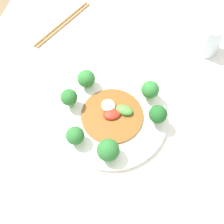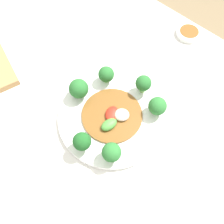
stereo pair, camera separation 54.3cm
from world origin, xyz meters
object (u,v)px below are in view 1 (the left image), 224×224
broccoli_northwest (75,136)px  broccoli_southeast (150,90)px  broccoli_north (69,98)px  chopsticks (63,24)px  broccoli_south (158,115)px  broccoli_northeast (86,79)px  stirfry_center (113,113)px  plate (112,117)px  drinking_glass (210,39)px  broccoli_west (108,150)px

broccoli_northwest → broccoli_southeast: size_ratio=0.90×
broccoli_northwest → broccoli_southeast: (0.16, -0.15, 0.00)m
broccoli_north → chopsticks: 0.32m
broccoli_north → broccoli_south: (-0.00, -0.22, -0.00)m
broccoli_northwest → broccoli_southeast: 0.22m
broccoli_northeast → chopsticks: broccoli_northeast is taller
broccoli_north → broccoli_southeast: size_ratio=1.01×
broccoli_south → chopsticks: bearing=48.3°
broccoli_north → stirfry_center: 0.12m
plate → broccoli_south: size_ratio=4.71×
drinking_glass → broccoli_northeast: bearing=123.7°
broccoli_north → broccoli_south: bearing=-90.8°
broccoli_north → broccoli_northeast: 0.07m
stirfry_center → broccoli_southeast: bearing=-49.2°
plate → chopsticks: (0.31, 0.23, -0.00)m
broccoli_southeast → chopsticks: bearing=53.1°
broccoli_northwest → broccoli_northeast: broccoli_northeast is taller
broccoli_west → broccoli_south: 0.15m
chopsticks → broccoli_northwest: bearing=-158.3°
chopsticks → broccoli_southeast: bearing=-126.9°
plate → drinking_glass: 0.37m
drinking_glass → plate: bearing=141.4°
broccoli_northwest → broccoli_south: bearing=-63.2°
broccoli_north → broccoli_northwest: (-0.09, -0.04, -0.01)m
broccoli_west → stirfry_center: bearing=5.9°
broccoli_southeast → drinking_glass: (0.21, -0.14, -0.00)m
plate → broccoli_south: (0.01, -0.11, 0.04)m
broccoli_south → broccoli_southeast: bearing=22.0°
stirfry_center → chopsticks: (0.30, 0.23, -0.02)m
broccoli_southeast → chopsticks: (0.23, 0.31, -0.05)m
broccoli_north → broccoli_northeast: size_ratio=1.05×
broccoli_northeast → chopsticks: bearing=31.6°
broccoli_northeast → broccoli_south: 0.21m
plate → broccoli_southeast: size_ratio=4.79×
plate → chopsticks: size_ratio=1.21×
plate → stirfry_center: stirfry_center is taller
broccoli_northwest → stirfry_center: 0.12m
broccoli_west → broccoli_north: bearing=47.2°
broccoli_southeast → broccoli_south: broccoli_south is taller
broccoli_northwest → broccoli_northeast: size_ratio=0.94×
chopsticks → broccoli_north: bearing=-159.0°
plate → drinking_glass: (0.29, -0.23, 0.04)m
broccoli_northwest → broccoli_north: bearing=23.7°
broccoli_southeast → broccoli_south: 0.07m
broccoli_northeast → drinking_glass: (0.21, -0.31, 0.00)m
plate → broccoli_southeast: (0.07, -0.08, 0.04)m
drinking_glass → chopsticks: 0.46m
plate → broccoli_southeast: 0.12m
broccoli_northeast → broccoli_south: bearing=-109.9°
plate → broccoli_north: (0.01, 0.11, 0.04)m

